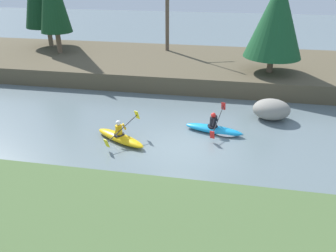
{
  "coord_description": "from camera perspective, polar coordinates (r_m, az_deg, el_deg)",
  "views": [
    {
      "loc": [
        1.65,
        -12.08,
        7.07
      ],
      "look_at": [
        -0.7,
        0.89,
        0.55
      ],
      "focal_mm": 35.0,
      "sensor_mm": 36.0,
      "label": 1
    }
  ],
  "objects": [
    {
      "name": "conifer_tree_mid_left",
      "position": [
        20.9,
        18.41,
        17.44
      ],
      "size": [
        3.43,
        3.43,
        5.5
      ],
      "color": "brown",
      "rests_on": "riverbank_far"
    },
    {
      "name": "kayaker_middle",
      "position": [
        14.62,
        -8.28,
        -1.91
      ],
      "size": [
        2.67,
        1.93,
        1.2
      ],
      "rotation": [
        0.0,
        0.0,
        -0.48
      ],
      "color": "yellow",
      "rests_on": "ground"
    },
    {
      "name": "ground_plane",
      "position": [
        14.1,
        2.18,
        -3.81
      ],
      "size": [
        90.0,
        90.0,
        0.0
      ],
      "primitive_type": "plane",
      "color": "slate"
    },
    {
      "name": "kayaker_lead",
      "position": [
        15.36,
        8.35,
        -0.56
      ],
      "size": [
        2.79,
        2.06,
        1.2
      ],
      "rotation": [
        0.0,
        0.0,
        -0.2
      ],
      "color": "#1993D6",
      "rests_on": "ground"
    },
    {
      "name": "boulder_midstream",
      "position": [
        17.29,
        17.56,
        2.77
      ],
      "size": [
        1.84,
        1.44,
        1.04
      ],
      "color": "gray",
      "rests_on": "ground"
    },
    {
      "name": "riverbank_far",
      "position": [
        23.7,
        5.99,
        10.18
      ],
      "size": [
        44.0,
        8.98,
        1.07
      ],
      "color": "brown",
      "rests_on": "ground"
    },
    {
      "name": "bare_tree_upstream",
      "position": [
        25.68,
        -0.05,
        19.08
      ],
      "size": [
        3.25,
        3.21,
        5.86
      ],
      "color": "brown",
      "rests_on": "riverbank_far"
    }
  ]
}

